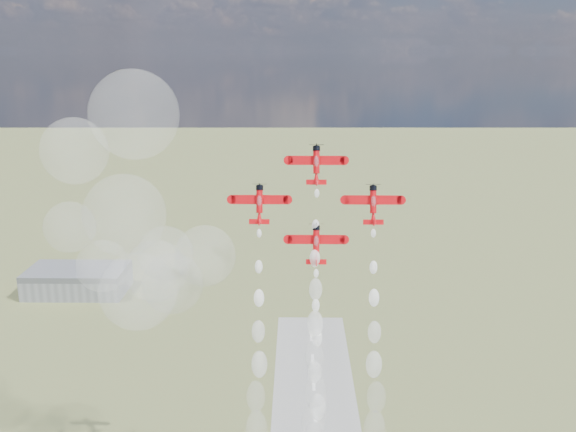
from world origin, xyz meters
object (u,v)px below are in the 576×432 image
at_px(hangar, 78,280).
at_px(plane_lead, 316,164).
at_px(plane_left, 259,203).
at_px(plane_right, 373,204).
at_px(plane_slot, 316,243).

relative_size(hangar, plane_lead, 4.17).
relative_size(hangar, plane_left, 4.17).
height_order(plane_lead, plane_right, plane_lead).
relative_size(plane_left, plane_right, 1.00).
xyz_separation_m(plane_lead, plane_right, (12.07, -2.63, -8.03)).
height_order(hangar, plane_right, plane_right).
distance_m(hangar, plane_lead, 222.85).
distance_m(plane_lead, plane_slot, 16.89).
relative_size(plane_lead, plane_right, 1.00).
height_order(plane_right, plane_slot, plane_right).
bearing_deg(plane_right, plane_lead, 167.72).
bearing_deg(plane_right, plane_left, 180.00).
bearing_deg(plane_lead, plane_slot, -90.00).
bearing_deg(plane_slot, plane_right, 12.28).
bearing_deg(plane_slot, hangar, 124.45).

